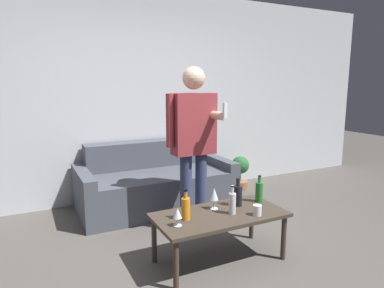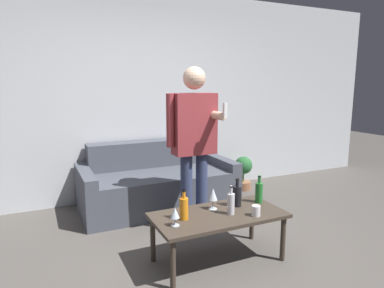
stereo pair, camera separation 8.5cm
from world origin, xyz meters
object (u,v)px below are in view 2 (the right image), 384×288
at_px(couch, 157,183).
at_px(person_standing_front, 194,137).
at_px(bottle_orange, 237,195).
at_px(coffee_table, 218,219).

relative_size(couch, person_standing_front, 1.10).
bearing_deg(person_standing_front, couch, 97.50).
relative_size(couch, bottle_orange, 7.24).
bearing_deg(bottle_orange, person_standing_front, 105.15).
bearing_deg(coffee_table, couch, 91.04).
bearing_deg(person_standing_front, coffee_table, -97.17).
relative_size(bottle_orange, person_standing_front, 0.15).
distance_m(coffee_table, bottle_orange, 0.30).
distance_m(couch, coffee_table, 1.52).
xyz_separation_m(coffee_table, bottle_orange, (0.24, 0.09, 0.15)).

